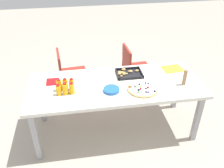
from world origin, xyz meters
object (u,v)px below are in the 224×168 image
juice_bottle_2 (72,88)px  cardboard_tube (185,77)px  juice_bottle_5 (72,85)px  fruit_pizza (142,89)px  plate_stack (111,90)px  paper_folder (172,69)px  juice_bottle_3 (59,85)px  chair_far_left (69,72)px  chair_far_right (134,67)px  juice_bottle_0 (59,90)px  juice_bottle_1 (65,89)px  napkin_stack (53,82)px  snack_tray (128,73)px  juice_bottle_4 (65,85)px  party_table (115,89)px

juice_bottle_2 → cardboard_tube: bearing=-1.2°
juice_bottle_5 → fruit_pizza: 0.81m
plate_stack → paper_folder: plate_stack is taller
paper_folder → juice_bottle_3: bearing=-169.7°
chair_far_left → chair_far_right: bearing=83.8°
juice_bottle_0 → juice_bottle_2: 0.15m
juice_bottle_1 → paper_folder: bearing=14.1°
fruit_pizza → napkin_stack: 1.08m
chair_far_left → snack_tray: size_ratio=2.58×
juice_bottle_4 → paper_folder: (1.39, 0.27, -0.07)m
chair_far_right → chair_far_left: 0.99m
juice_bottle_0 → snack_tray: 0.91m
juice_bottle_1 → paper_folder: juice_bottle_1 is taller
snack_tray → paper_folder: 0.61m
napkin_stack → plate_stack: bearing=-23.9°
juice_bottle_0 → juice_bottle_2: (0.14, 0.00, 0.00)m
fruit_pizza → chair_far_right: bearing=82.2°
juice_bottle_0 → napkin_stack: 0.29m
fruit_pizza → party_table: bearing=150.9°
chair_far_left → paper_folder: (1.38, -0.53, 0.23)m
juice_bottle_5 → juice_bottle_1: bearing=-135.3°
chair_far_right → napkin_stack: size_ratio=5.53×
juice_bottle_4 → juice_bottle_1: bearing=-90.7°
party_table → juice_bottle_2: (-0.51, -0.11, 0.13)m
juice_bottle_5 → fruit_pizza: juice_bottle_5 is taller
juice_bottle_2 → juice_bottle_5: 0.07m
chair_far_right → juice_bottle_3: size_ratio=5.70×
juice_bottle_0 → plate_stack: (0.59, -0.02, -0.05)m
chair_far_right → juice_bottle_5: 1.26m
plate_stack → napkin_stack: bearing=156.1°
chair_far_right → snack_tray: chair_far_right is taller
party_table → snack_tray: size_ratio=6.47×
party_table → fruit_pizza: size_ratio=5.86×
juice_bottle_0 → paper_folder: bearing=13.5°
juice_bottle_2 → plate_stack: (0.44, -0.03, -0.05)m
party_table → paper_folder: size_ratio=8.00×
fruit_pizza → juice_bottle_3: bearing=171.9°
juice_bottle_2 → napkin_stack: 0.36m
chair_far_left → juice_bottle_1: size_ratio=5.61×
juice_bottle_2 → paper_folder: (1.32, 0.35, -0.06)m
juice_bottle_3 → napkin_stack: size_ratio=0.97×
party_table → juice_bottle_3: bearing=-177.6°
snack_tray → napkin_stack: 0.94m
juice_bottle_2 → snack_tray: (0.71, 0.31, -0.05)m
chair_far_right → chair_far_left: bearing=-94.4°
juice_bottle_2 → juice_bottle_3: size_ratio=0.98×
plate_stack → paper_folder: size_ratio=0.71×
fruit_pizza → plate_stack: 0.36m
juice_bottle_3 → juice_bottle_4: size_ratio=0.97×
juice_bottle_3 → napkin_stack: 0.22m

